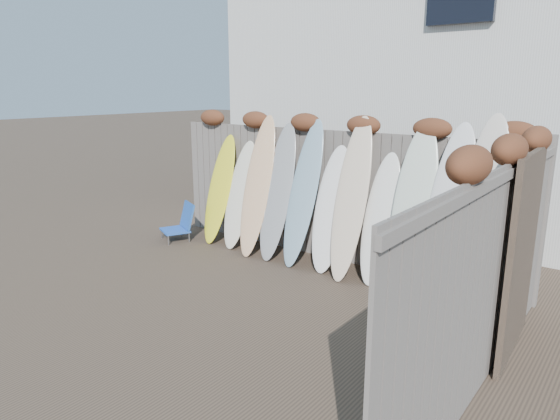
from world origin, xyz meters
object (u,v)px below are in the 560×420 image
Objects in this scene: beach_chair at (181,223)px; surfboard_0 at (220,189)px; lattice_panel at (522,256)px; wooden_crate at (459,319)px.

beach_chair is 0.35× the size of surfboard_0.
beach_chair is at bearing 171.50° from lattice_panel.
lattice_panel is at bearing -5.51° from beach_chair.
surfboard_0 is (-4.99, 0.92, -0.10)m from lattice_panel.
wooden_crate is 4.75m from surfboard_0.
wooden_crate is 0.32× the size of lattice_panel.
lattice_panel is 5.08m from surfboard_0.
lattice_panel reaches higher than surfboard_0.
lattice_panel is at bearing 34.42° from wooden_crate.
wooden_crate reaches higher than beach_chair.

